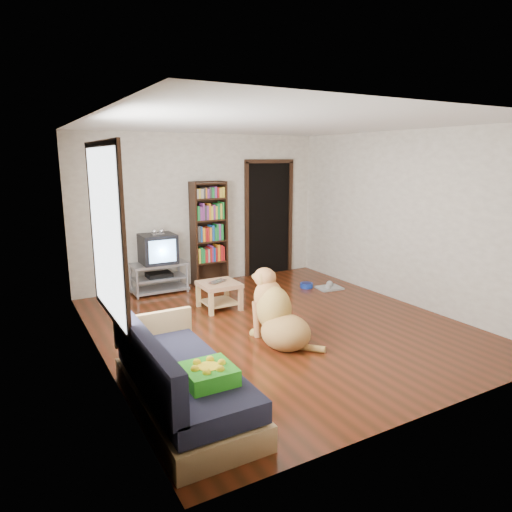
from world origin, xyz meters
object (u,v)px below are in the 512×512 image
dog_bowl (307,285)px  coffee_table (219,290)px  laptop (220,282)px  crt_tv (157,248)px  green_cushion (209,374)px  grey_rag (329,288)px  bookshelf (209,228)px  dog (277,316)px  sofa (179,384)px  tv_stand (159,277)px

dog_bowl → coffee_table: coffee_table is taller
laptop → crt_tv: size_ratio=0.52×
green_cushion → grey_rag: bearing=39.5°
bookshelf → dog: bearing=-97.2°
laptop → dog_bowl: 1.85m
crt_tv → sofa: crt_tv is taller
green_cushion → sofa: (-0.12, 0.38, -0.23)m
green_cushion → laptop: bearing=64.0°
laptop → dog: dog is taller
tv_stand → dog: bearing=-77.8°
dog_bowl → crt_tv: 2.60m
laptop → bookshelf: bookshelf is taller
crt_tv → sofa: (-0.97, -3.65, -0.48)m
grey_rag → dog: dog is taller
coffee_table → sofa: bearing=-122.0°
grey_rag → sofa: (-3.57, -2.41, 0.25)m
grey_rag → crt_tv: 2.97m
bookshelf → coffee_table: size_ratio=3.27×
laptop → coffee_table: (-0.00, 0.03, -0.13)m
laptop → grey_rag: bearing=-24.7°
sofa → dog: dog is taller
green_cushion → bookshelf: (1.80, 4.10, 0.51)m
tv_stand → coffee_table: (0.51, -1.25, 0.01)m
sofa → bookshelf: bearing=62.7°
laptop → crt_tv: crt_tv is taller
grey_rag → crt_tv: bearing=154.4°
dog_bowl → crt_tv: (-2.30, 0.99, 0.70)m
grey_rag → dog: bearing=-142.7°
grey_rag → bookshelf: bearing=141.4°
sofa → coffee_table: bearing=58.0°
tv_stand → sofa: bearing=-105.0°
tv_stand → crt_tv: crt_tv is taller
green_cushion → crt_tv: crt_tv is taller
dog_bowl → sofa: sofa is taller
grey_rag → coffee_table: 2.10m
crt_tv → bookshelf: 0.99m
green_cushion → dog: bearing=41.7°
coffee_table → grey_rag: bearing=0.7°
laptop → sofa: size_ratio=0.17×
dog_bowl → grey_rag: bearing=-39.8°
coffee_table → bookshelf: bearing=72.0°
green_cushion → coffee_table: size_ratio=0.73×
green_cushion → tv_stand: size_ratio=0.44×
laptop → coffee_table: 0.14m
tv_stand → dog: (0.59, -2.75, 0.07)m
dog_bowl → bookshelf: size_ratio=0.12×
crt_tv → dog: bearing=-77.9°
dog_bowl → dog: (-1.70, -1.77, 0.30)m
crt_tv → coffee_table: bearing=-67.9°
green_cushion → laptop: (1.36, 2.73, -0.07)m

